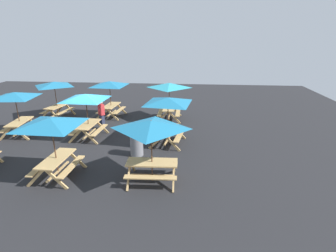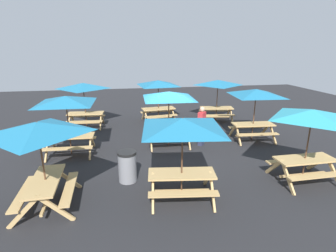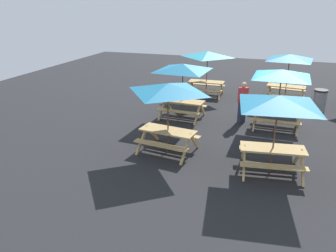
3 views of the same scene
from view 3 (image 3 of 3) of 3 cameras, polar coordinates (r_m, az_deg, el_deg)
The scene contains 9 objects.
ground_plane at distance 13.69m, azimuth 18.53°, elevation -0.05°, with size 33.10×33.10×0.00m, color #232326.
picnic_table_0 at distance 10.14m, azimuth 0.00°, elevation 5.76°, with size 2.27×2.27×2.34m.
picnic_table_2 at distance 16.99m, azimuth 20.41°, elevation 10.62°, with size 2.81×2.81×2.34m.
picnic_table_5 at distance 17.00m, azimuth 6.90°, elevation 11.76°, with size 2.04×2.04×2.34m.
picnic_table_6 at distance 9.30m, azimuth 18.63°, elevation 3.26°, with size 2.81×2.81×2.34m.
picnic_table_7 at distance 13.43m, azimuth 2.60°, elevation 9.48°, with size 2.82×2.82×2.34m.
picnic_table_8 at distance 12.95m, azimuth 19.14°, elevation 7.94°, with size 2.83×2.83×2.34m.
trash_bin_gray at distance 16.21m, azimuth 24.89°, elevation 4.10°, with size 0.59×0.59×0.98m.
person_standing at distance 13.49m, azimuth 12.86°, elevation 4.20°, with size 0.40×0.42×1.67m.
Camera 3 is at (-0.39, -12.88, 4.62)m, focal length 35.00 mm.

